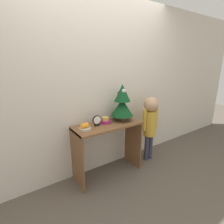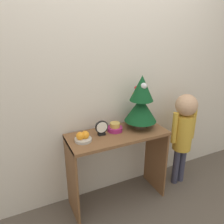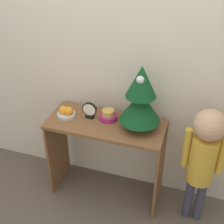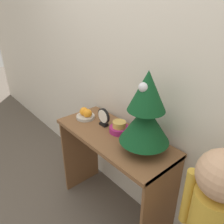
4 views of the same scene
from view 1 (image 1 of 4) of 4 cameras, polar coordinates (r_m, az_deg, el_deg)
The scene contains 8 objects.
ground_plane at distance 2.65m, azimuth 1.31°, elevation -21.44°, with size 12.00×12.00×0.00m, color brown.
back_wall at distance 2.51m, azimuth -4.64°, elevation 7.67°, with size 7.00×0.05×2.50m, color beige.
console_table at distance 2.50m, azimuth -1.39°, elevation -8.37°, with size 0.97×0.41×0.79m.
mini_tree at distance 2.51m, azimuth 3.34°, elevation 3.10°, with size 0.32×0.32×0.53m.
fruit_bowl at distance 2.25m, azimuth -8.84°, elevation -4.85°, with size 0.15×0.15×0.09m.
singing_bowl at distance 2.46m, azimuth -2.14°, elevation -2.83°, with size 0.15×0.15×0.09m.
desk_clock at distance 2.35m, azimuth -4.95°, elevation -2.84°, with size 0.12×0.04×0.14m.
child_figure at distance 2.89m, azimuth 12.36°, elevation -2.44°, with size 0.32×0.23×1.09m.
Camera 1 is at (-1.23, -1.70, 1.62)m, focal length 28.00 mm.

